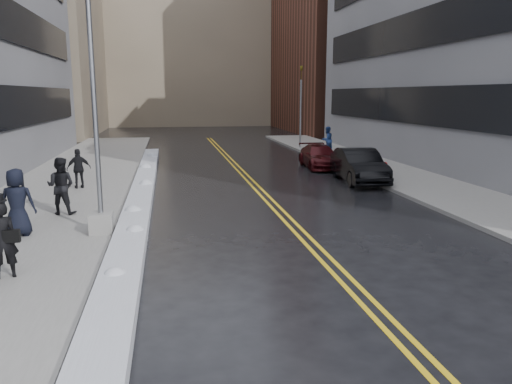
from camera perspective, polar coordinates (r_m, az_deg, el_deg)
name	(u,v)px	position (r m, az deg, el deg)	size (l,w,h in m)	color
ground	(223,253)	(13.24, -3.79, -6.94)	(160.00, 160.00, 0.00)	black
sidewalk_west	(67,188)	(23.30, -20.78, 0.45)	(5.50, 50.00, 0.15)	gray
sidewalk_east	(403,178)	(25.53, 16.49, 1.59)	(4.00, 50.00, 0.15)	gray
lane_line_left	(250,184)	(23.18, -0.72, 0.95)	(0.12, 50.00, 0.01)	gold
lane_line_right	(256,184)	(23.23, 0.01, 0.97)	(0.12, 50.00, 0.01)	gold
snow_ridge	(142,192)	(20.92, -12.90, 0.01)	(0.90, 30.00, 0.34)	silver
building_west_far	(25,46)	(58.48, -24.88, 14.93)	(14.00, 22.00, 18.00)	gray
building_east_far	(353,2)	(59.02, 11.01, 20.58)	(14.00, 20.00, 28.00)	#562D21
building_far	(189,44)	(72.93, -7.65, 16.45)	(36.00, 16.00, 22.00)	gray
lamppost	(97,151)	(14.74, -17.70, 4.50)	(0.65, 0.65, 7.62)	gray
fire_hydrant	(385,169)	(25.03, 14.50, 2.61)	(0.26, 0.26, 0.73)	maroon
traffic_signal	(301,104)	(37.83, 5.14, 10.02)	(0.16, 0.20, 6.00)	gray
pedestrian_fedora	(2,240)	(12.12, -27.03, -4.92)	(0.62, 0.41, 1.71)	black
pedestrian_b	(61,186)	(17.78, -21.42, 0.66)	(0.93, 0.72, 1.91)	black
pedestrian_c	(17,202)	(15.53, -25.62, -1.07)	(0.94, 0.61, 1.93)	black
pedestrian_d	(79,169)	(22.51, -19.59, 2.54)	(0.99, 0.41, 1.69)	black
pedestrian_east	(327,140)	(34.53, 8.14, 5.93)	(0.87, 0.67, 1.78)	navy
car_black	(359,166)	(24.02, 11.68, 2.97)	(1.67, 4.79, 1.58)	black
car_maroon	(320,157)	(28.47, 7.29, 4.04)	(1.78, 4.38, 1.27)	#39090C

